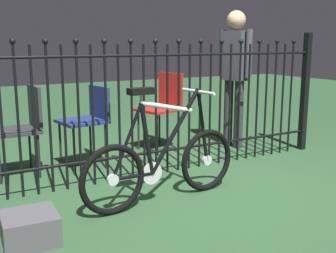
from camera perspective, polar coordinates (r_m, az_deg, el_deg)
ground_plane at (r=3.73m, az=3.95°, el=-8.44°), size 20.00×20.00×0.00m
iron_fence at (r=4.00m, az=-0.98°, el=3.05°), size 3.81×0.07×1.37m
bicycle at (r=3.34m, az=-0.65°, el=-4.94°), size 1.45×0.40×0.93m
chair_navy at (r=4.32m, az=-10.76°, el=1.36°), size 0.48×0.48×0.83m
chair_red at (r=4.99m, az=-0.60°, el=3.22°), size 0.51×0.51×0.91m
chair_charcoal at (r=4.22m, az=-19.16°, el=0.52°), size 0.46×0.45×0.86m
person_visitor at (r=5.11m, az=9.08°, el=7.99°), size 0.24×0.47×1.63m
display_crate at (r=2.90m, az=-18.28°, el=-12.99°), size 0.36×0.36×0.19m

